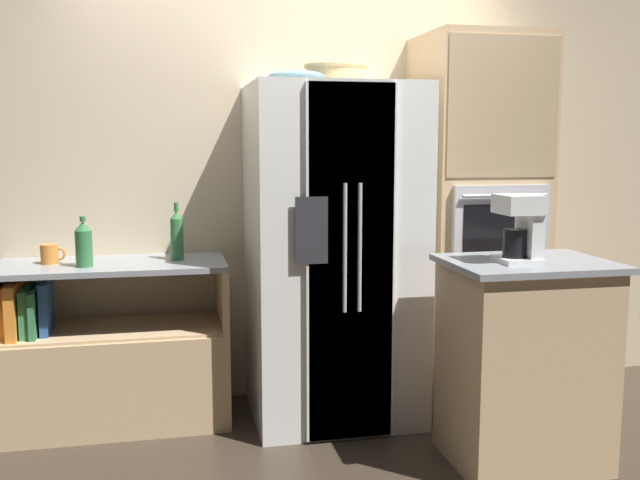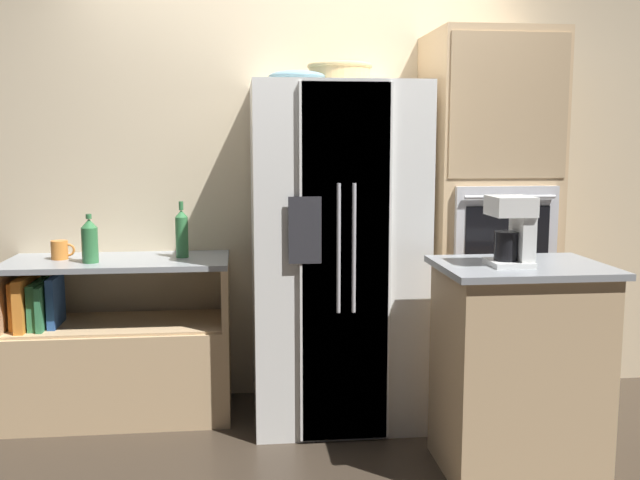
% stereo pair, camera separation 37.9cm
% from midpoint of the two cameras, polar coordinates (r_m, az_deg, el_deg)
% --- Properties ---
extents(ground_plane, '(20.00, 20.00, 0.00)m').
position_cam_midpoint_polar(ground_plane, '(4.08, 1.34, -14.16)').
color(ground_plane, '#382D23').
extents(wall_back, '(12.00, 0.06, 2.80)m').
position_cam_midpoint_polar(wall_back, '(4.26, 0.53, 6.13)').
color(wall_back, beige).
rests_on(wall_back, ground_plane).
extents(counter_left, '(1.20, 0.55, 0.89)m').
position_cam_midpoint_polar(counter_left, '(4.13, -13.32, -9.26)').
color(counter_left, tan).
rests_on(counter_left, ground_plane).
extents(refrigerator, '(0.90, 0.82, 1.83)m').
position_cam_midpoint_polar(refrigerator, '(3.91, 4.00, -1.15)').
color(refrigerator, white).
rests_on(refrigerator, ground_plane).
extents(wall_oven, '(0.68, 0.68, 2.13)m').
position_cam_midpoint_polar(wall_oven, '(4.22, 15.64, 1.30)').
color(wall_oven, tan).
rests_on(wall_oven, ground_plane).
extents(island_counter, '(0.75, 0.59, 0.98)m').
position_cam_midpoint_polar(island_counter, '(3.51, 18.62, -9.73)').
color(island_counter, tan).
rests_on(island_counter, ground_plane).
extents(wicker_basket, '(0.35, 0.35, 0.11)m').
position_cam_midpoint_polar(wicker_basket, '(3.97, 4.39, 13.14)').
color(wicker_basket, tan).
rests_on(wicker_basket, refrigerator).
extents(fruit_bowl, '(0.30, 0.30, 0.06)m').
position_cam_midpoint_polar(fruit_bowl, '(3.81, 1.07, 12.94)').
color(fruit_bowl, '#668C99').
rests_on(fruit_bowl, refrigerator).
extents(bottle_tall, '(0.09, 0.09, 0.26)m').
position_cam_midpoint_polar(bottle_tall, '(3.91, -15.34, -0.06)').
color(bottle_tall, '#33723F').
rests_on(bottle_tall, counter_left).
extents(bottle_short, '(0.07, 0.07, 0.31)m').
position_cam_midpoint_polar(bottle_short, '(3.98, -8.35, 0.52)').
color(bottle_short, '#33723F').
rests_on(bottle_short, counter_left).
extents(mug, '(0.13, 0.09, 0.10)m').
position_cam_midpoint_polar(mug, '(4.08, -17.62, -0.78)').
color(mug, orange).
rests_on(mug, counter_left).
extents(coffee_maker, '(0.18, 0.20, 0.31)m').
position_cam_midpoint_polar(coffee_maker, '(3.31, 18.48, 0.90)').
color(coffee_maker, white).
rests_on(coffee_maker, island_counter).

